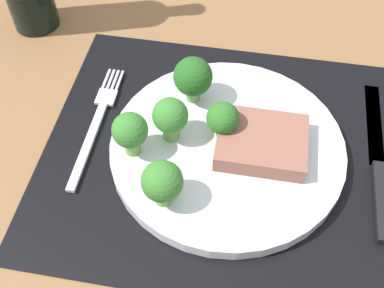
{
  "coord_description": "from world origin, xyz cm",
  "views": [
    {
      "loc": [
        1.83,
        -33.97,
        45.73
      ],
      "look_at": [
        -3.99,
        -0.74,
        1.9
      ],
      "focal_mm": 45.32,
      "sensor_mm": 36.0,
      "label": 1
    }
  ],
  "objects": [
    {
      "name": "broccoli_near_steak",
      "position": [
        -6.56,
        -0.39,
        5.27
      ],
      "size": [
        4.04,
        4.04,
        5.64
      ],
      "color": "#6B994C",
      "rests_on": "plate"
    },
    {
      "name": "steak",
      "position": [
        3.8,
        0.39,
        2.99
      ],
      "size": [
        9.97,
        8.14,
        2.19
      ],
      "primitive_type": "cube",
      "rotation": [
        0.0,
        0.0,
        -0.0
      ],
      "color": "#8C5647",
      "rests_on": "plate"
    },
    {
      "name": "broccoli_center",
      "position": [
        -0.84,
        1.09,
        4.85
      ],
      "size": [
        3.72,
        3.72,
        4.92
      ],
      "color": "#6B994C",
      "rests_on": "plate"
    },
    {
      "name": "broccoli_back_left",
      "position": [
        -10.39,
        -2.83,
        5.33
      ],
      "size": [
        3.98,
        3.98,
        5.66
      ],
      "color": "#6B994C",
      "rests_on": "plate"
    },
    {
      "name": "knife",
      "position": [
        17.29,
        0.53,
        0.6
      ],
      "size": [
        1.8,
        23.0,
        0.8
      ],
      "rotation": [
        0.0,
        0.0,
        -0.03
      ],
      "color": "black",
      "rests_on": "placemat"
    },
    {
      "name": "fork",
      "position": [
        -16.22,
        1.42,
        0.55
      ],
      "size": [
        2.4,
        19.2,
        0.5
      ],
      "rotation": [
        0.0,
        0.0,
        0.05
      ],
      "color": "silver",
      "rests_on": "placemat"
    },
    {
      "name": "plate",
      "position": [
        0.0,
        0.0,
        1.1
      ],
      "size": [
        26.97,
        26.97,
        1.6
      ],
      "primitive_type": "cylinder",
      "color": "silver",
      "rests_on": "placemat"
    },
    {
      "name": "placemat",
      "position": [
        0.0,
        0.0,
        0.15
      ],
      "size": [
        42.63,
        35.89,
        0.3
      ],
      "primitive_type": "cube",
      "color": "black",
      "rests_on": "ground_plane"
    },
    {
      "name": "broccoli_front_edge",
      "position": [
        -5.11,
        6.25,
        5.54
      ],
      "size": [
        4.67,
        4.67,
        6.11
      ],
      "color": "#6B994C",
      "rests_on": "plate"
    },
    {
      "name": "broccoli_near_fork",
      "position": [
        -5.65,
        -8.48,
        5.18
      ],
      "size": [
        4.32,
        4.32,
        5.61
      ],
      "color": "#6B994C",
      "rests_on": "plate"
    },
    {
      "name": "ground_plane",
      "position": [
        0.0,
        0.0,
        -1.5
      ],
      "size": [
        140.0,
        110.0,
        3.0
      ],
      "primitive_type": "cube",
      "color": "brown"
    }
  ]
}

